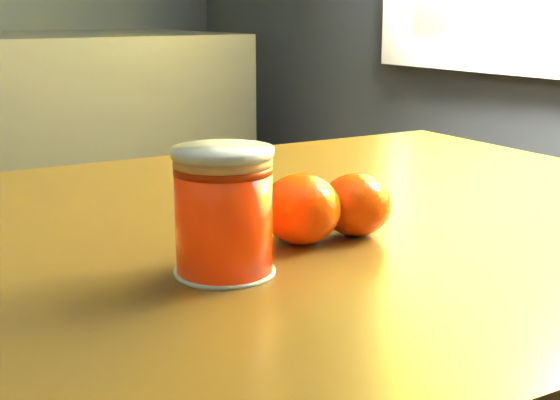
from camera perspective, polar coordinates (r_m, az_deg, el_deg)
table at (r=0.74m, az=-2.63°, el=-9.26°), size 1.06×0.77×0.77m
juice_glass at (r=0.57m, az=-4.14°, el=-0.90°), size 0.07×0.07×0.09m
orange_front at (r=0.65m, az=1.56°, el=-0.66°), size 0.08×0.08×0.06m
orange_back at (r=0.68m, az=5.58°, el=-0.34°), size 0.06×0.06×0.05m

